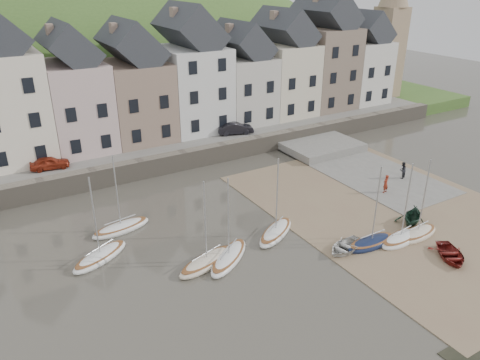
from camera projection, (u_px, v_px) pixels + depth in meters
ground at (284, 249)px, 32.57m from camera, size 160.00×160.00×0.00m
quay_land at (133, 122)px, 57.33m from camera, size 90.00×30.00×1.50m
quay_street at (168, 143)px, 47.99m from camera, size 70.00×7.00×0.10m
seawall at (183, 160)px, 45.52m from camera, size 70.00×1.20×1.80m
beach at (394, 211)px, 37.69m from camera, size 18.00×26.00×0.06m
slipway at (360, 168)px, 45.81m from camera, size 8.00×18.00×0.12m
hillside at (65, 186)px, 84.64m from camera, size 134.40×84.00×84.00m
townhouse_terrace at (168, 80)px, 49.18m from camera, size 61.05×8.00×13.93m
church_spire at (391, 26)px, 62.94m from camera, size 4.00×4.00×18.00m
sailboat_0 at (121, 228)px, 34.77m from camera, size 4.77×2.23×6.32m
sailboat_1 at (100, 256)px, 31.28m from camera, size 4.72×3.46×6.32m
sailboat_2 at (207, 261)px, 30.71m from camera, size 4.99×2.93×6.32m
sailboat_3 at (229, 257)px, 31.17m from camera, size 4.79×4.16×6.32m
sailboat_4 at (276, 232)px, 34.19m from camera, size 4.77×3.73×6.32m
sailboat_5 at (371, 242)px, 32.88m from camera, size 4.23×1.53×6.32m
sailboat_6 at (401, 239)px, 33.34m from camera, size 4.17×1.98×6.32m
sailboat_7 at (417, 234)px, 33.96m from camera, size 4.15×1.89×6.32m
rowboat_white at (345, 247)px, 32.14m from camera, size 3.58×2.89×0.66m
rowboat_green at (413, 216)px, 35.31m from camera, size 3.77×3.61×1.54m
rowboat_red at (451, 254)px, 31.25m from camera, size 3.62×3.93×0.66m
person_red at (386, 184)px, 40.33m from camera, size 0.66×0.49×1.65m
person_dark at (403, 170)px, 43.13m from camera, size 0.94×0.83×1.60m
car_left at (50, 163)px, 41.45m from camera, size 3.51×1.79×1.14m
car_right at (235, 128)px, 50.40m from camera, size 4.12×2.44×1.28m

